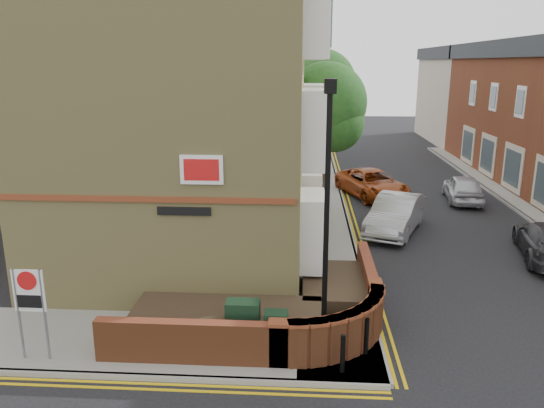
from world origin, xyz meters
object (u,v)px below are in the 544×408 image
Objects in this scene: utility_cabinet_large at (243,325)px; silver_car_near at (396,214)px; zone_sign at (30,298)px; lamppost at (326,222)px.

utility_cabinet_large is 10.96m from silver_car_near.
silver_car_near reaches higher than utility_cabinet_large.
utility_cabinet_large is at bearing 9.69° from zone_sign.
silver_car_near is at bearing 46.85° from zone_sign.
lamppost is at bearing -3.01° from utility_cabinet_large.
lamppost reaches higher than zone_sign.
zone_sign is 0.48× the size of silver_car_near.
zone_sign is at bearing -111.16° from silver_car_near.
utility_cabinet_large is at bearing 176.99° from lamppost.
zone_sign is 14.41m from silver_car_near.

